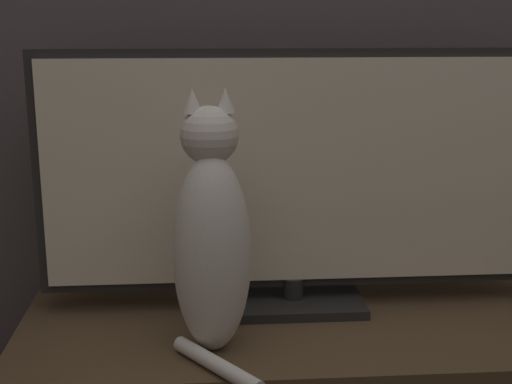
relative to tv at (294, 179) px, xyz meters
name	(u,v)px	position (x,y,z in m)	size (l,w,h in m)	color
tv	(294,179)	(0.00, 0.00, 0.00)	(1.06, 0.18, 0.55)	black
cat	(212,240)	(-0.18, -0.19, -0.07)	(0.16, 0.27, 0.49)	silver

